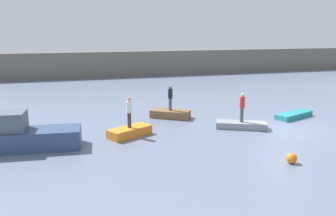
# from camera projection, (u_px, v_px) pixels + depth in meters

# --- Properties ---
(ground_plane) EXTENTS (120.00, 120.00, 0.00)m
(ground_plane) POSITION_uv_depth(u_px,v_px,m) (284.00, 129.00, 21.93)
(ground_plane) COLOR slate
(embankment_wall) EXTENTS (80.00, 1.20, 3.27)m
(embankment_wall) POSITION_uv_depth(u_px,v_px,m) (167.00, 63.00, 47.13)
(embankment_wall) COLOR #666056
(embankment_wall) RESTS_ON ground_plane
(motorboat) EXTENTS (5.91, 2.28, 2.01)m
(motorboat) POSITION_uv_depth(u_px,v_px,m) (19.00, 136.00, 18.06)
(motorboat) COLOR #33476B
(motorboat) RESTS_ON ground_plane
(rowboat_orange) EXTENTS (2.79, 2.18, 0.53)m
(rowboat_orange) POSITION_uv_depth(u_px,v_px,m) (130.00, 132.00, 20.38)
(rowboat_orange) COLOR orange
(rowboat_orange) RESTS_ON ground_plane
(rowboat_brown) EXTENTS (2.89, 2.43, 0.54)m
(rowboat_brown) POSITION_uv_depth(u_px,v_px,m) (170.00, 114.00, 24.62)
(rowboat_brown) COLOR brown
(rowboat_brown) RESTS_ON ground_plane
(rowboat_grey) EXTENTS (3.26, 2.25, 0.42)m
(rowboat_grey) POSITION_uv_depth(u_px,v_px,m) (241.00, 125.00, 22.01)
(rowboat_grey) COLOR gray
(rowboat_grey) RESTS_ON ground_plane
(rowboat_teal) EXTENTS (3.30, 2.11, 0.36)m
(rowboat_teal) POSITION_uv_depth(u_px,v_px,m) (294.00, 115.00, 24.68)
(rowboat_teal) COLOR teal
(rowboat_teal) RESTS_ON ground_plane
(person_dark_shirt) EXTENTS (0.32, 0.32, 1.75)m
(person_dark_shirt) POSITION_uv_depth(u_px,v_px,m) (170.00, 97.00, 24.34)
(person_dark_shirt) COLOR #4C4C56
(person_dark_shirt) RESTS_ON rowboat_brown
(person_white_shirt) EXTENTS (0.32, 0.32, 1.80)m
(person_white_shirt) POSITION_uv_depth(u_px,v_px,m) (129.00, 111.00, 20.09)
(person_white_shirt) COLOR #38332D
(person_white_shirt) RESTS_ON rowboat_orange
(person_red_shirt) EXTENTS (0.32, 0.32, 1.84)m
(person_red_shirt) POSITION_uv_depth(u_px,v_px,m) (242.00, 106.00, 21.74)
(person_red_shirt) COLOR #4C4C56
(person_red_shirt) RESTS_ON rowboat_grey
(mooring_buoy) EXTENTS (0.50, 0.50, 0.50)m
(mooring_buoy) POSITION_uv_depth(u_px,v_px,m) (292.00, 158.00, 16.26)
(mooring_buoy) COLOR orange
(mooring_buoy) RESTS_ON ground_plane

